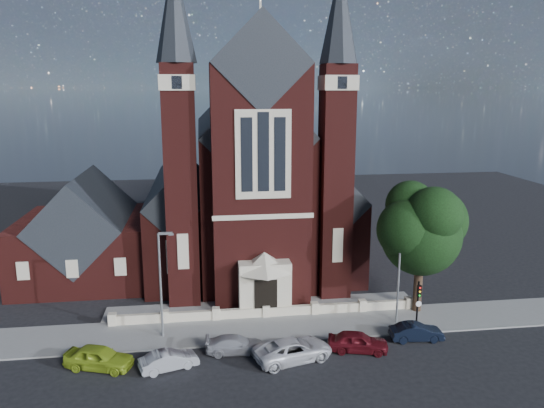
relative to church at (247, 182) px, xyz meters
The scene contains 16 objects.
ground 11.40m from the church, 90.00° to the right, with size 120.00×120.00×0.00m, color black.
pavement_strip 20.18m from the church, 90.00° to the right, with size 60.00×5.00×0.12m, color slate.
forecourt_paving 16.60m from the church, 90.00° to the right, with size 26.00×3.00×0.14m, color slate.
forecourt_wall 18.37m from the church, 90.00° to the right, with size 24.00×0.40×0.90m, color beige.
church is the anchor object (origin of this frame).
parish_hall 17.26m from the church, 162.84° to the right, with size 12.00×12.20×10.24m.
street_tree 21.38m from the church, 53.83° to the right, with size 6.40×6.60×10.70m.
street_lamp_left 20.84m from the church, 112.66° to the right, with size 1.16×0.22×8.09m.
street_lamp_right 21.76m from the church, 61.96° to the right, with size 1.16×0.22×8.09m.
traffic_signal 23.94m from the church, 61.80° to the right, with size 0.28×0.42×4.00m.
car_lime_van 26.77m from the church, 117.46° to the right, with size 1.82×4.54×1.55m, color #8DAA22.
car_silver_a 25.79m from the church, 107.25° to the right, with size 1.34×3.84×1.26m, color gray.
car_silver_b 23.37m from the church, 97.31° to the right, with size 1.70×4.19×1.22m, color #93949A.
car_white_suv 24.63m from the church, 87.57° to the right, with size 2.50×5.41×1.50m, color silver.
car_dark_red 24.71m from the church, 76.02° to the right, with size 1.69×4.21×1.44m, color #560E15.
car_navy 25.34m from the church, 64.45° to the right, with size 1.35×3.87×1.27m, color black.
Camera 1 is at (-4.87, -32.94, 18.10)m, focal length 35.00 mm.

